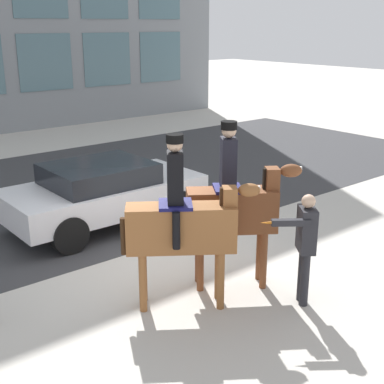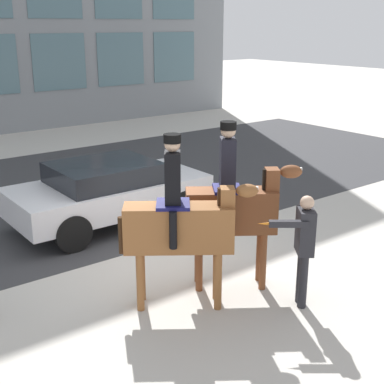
# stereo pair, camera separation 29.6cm
# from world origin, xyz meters

# --- Properties ---
(ground_plane) EXTENTS (80.00, 80.00, 0.00)m
(ground_plane) POSITION_xyz_m (0.00, 0.00, 0.00)
(ground_plane) COLOR beige
(road_surface) EXTENTS (25.01, 8.50, 0.01)m
(road_surface) POSITION_xyz_m (0.00, 4.75, 0.00)
(road_surface) COLOR #38383A
(road_surface) RESTS_ON ground_plane
(mounted_horse_lead) EXTENTS (1.73, 1.37, 2.57)m
(mounted_horse_lead) POSITION_xyz_m (-0.51, -1.55, 1.29)
(mounted_horse_lead) COLOR brown
(mounted_horse_lead) RESTS_ON ground_plane
(mounted_horse_companion) EXTENTS (1.63, 1.26, 2.64)m
(mounted_horse_companion) POSITION_xyz_m (0.49, -1.54, 1.35)
(mounted_horse_companion) COLOR brown
(mounted_horse_companion) RESTS_ON ground_plane
(pedestrian_bystander) EXTENTS (0.90, 0.53, 1.70)m
(pedestrian_bystander) POSITION_xyz_m (0.88, -2.63, 1.00)
(pedestrian_bystander) COLOR #232328
(pedestrian_bystander) RESTS_ON ground_plane
(street_car_near_lane) EXTENTS (4.01, 1.97, 1.32)m
(street_car_near_lane) POSITION_xyz_m (0.28, 2.09, 0.72)
(street_car_near_lane) COLOR silver
(street_car_near_lane) RESTS_ON ground_plane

